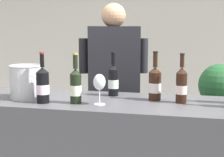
% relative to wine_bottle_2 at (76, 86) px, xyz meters
% --- Properties ---
extents(wall_back, '(8.00, 0.10, 2.80)m').
position_rel_wine_bottle_2_xyz_m(wall_back, '(0.05, 2.74, 0.29)').
color(wall_back, beige).
rests_on(wall_back, ground_plane).
extents(wine_bottle_2, '(0.07, 0.07, 0.32)m').
position_rel_wine_bottle_2_xyz_m(wine_bottle_2, '(0.00, 0.00, 0.00)').
color(wine_bottle_2, black).
rests_on(wine_bottle_2, counter).
extents(wine_bottle_4, '(0.09, 0.09, 0.33)m').
position_rel_wine_bottle_2_xyz_m(wine_bottle_4, '(0.48, 0.22, -0.00)').
color(wine_bottle_4, black).
rests_on(wine_bottle_4, counter).
extents(wine_bottle_5, '(0.07, 0.07, 0.32)m').
position_rel_wine_bottle_2_xyz_m(wine_bottle_5, '(0.66, 0.17, 0.00)').
color(wine_bottle_5, black).
rests_on(wine_bottle_5, counter).
extents(wine_bottle_6, '(0.08, 0.08, 0.32)m').
position_rel_wine_bottle_2_xyz_m(wine_bottle_6, '(0.17, 0.31, 0.00)').
color(wine_bottle_6, black).
rests_on(wine_bottle_6, counter).
extents(wine_bottle_7, '(0.08, 0.08, 0.33)m').
position_rel_wine_bottle_2_xyz_m(wine_bottle_7, '(-0.21, -0.04, 0.00)').
color(wine_bottle_7, black).
rests_on(wine_bottle_7, counter).
extents(wine_glass, '(0.08, 0.08, 0.20)m').
position_rel_wine_bottle_2_xyz_m(wine_glass, '(0.16, -0.00, 0.02)').
color(wine_glass, silver).
rests_on(wine_glass, counter).
extents(ice_bucket, '(0.22, 0.22, 0.23)m').
position_rel_wine_bottle_2_xyz_m(ice_bucket, '(-0.39, 0.07, 0.00)').
color(ice_bucket, silver).
rests_on(ice_bucket, counter).
extents(person_server, '(0.57, 0.35, 1.70)m').
position_rel_wine_bottle_2_xyz_m(person_server, '(0.07, 0.75, -0.28)').
color(person_server, black).
rests_on(person_server, ground_plane).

